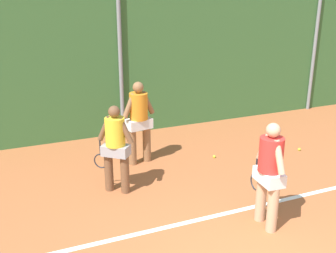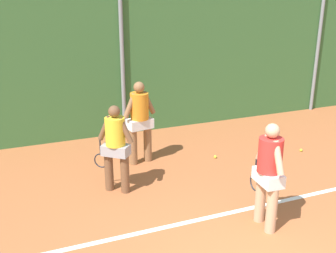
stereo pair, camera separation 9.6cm
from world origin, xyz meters
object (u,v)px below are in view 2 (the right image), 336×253
(player_backcourt_far, at_px, (140,118))
(player_foreground_near, at_px, (269,171))
(tennis_ball_7, at_px, (301,150))
(tennis_ball_2, at_px, (215,157))
(player_midcourt, at_px, (115,145))

(player_backcourt_far, bearing_deg, player_foreground_near, 99.24)
(tennis_ball_7, bearing_deg, player_foreground_near, -138.52)
(tennis_ball_2, bearing_deg, player_midcourt, -164.69)
(player_midcourt, height_order, tennis_ball_2, player_midcourt)
(player_backcourt_far, bearing_deg, player_midcourt, 43.29)
(player_backcourt_far, height_order, tennis_ball_2, player_backcourt_far)
(tennis_ball_2, bearing_deg, player_foreground_near, -101.58)
(player_midcourt, height_order, tennis_ball_7, player_midcourt)
(player_midcourt, xyz_separation_m, tennis_ball_2, (2.42, 0.66, -0.89))
(player_midcourt, distance_m, tennis_ball_2, 2.66)
(player_foreground_near, height_order, tennis_ball_7, player_foreground_near)
(player_foreground_near, bearing_deg, tennis_ball_7, -44.80)
(player_foreground_near, bearing_deg, player_midcourt, 46.62)
(player_midcourt, bearing_deg, tennis_ball_7, -136.89)
(player_backcourt_far, xyz_separation_m, tennis_ball_2, (1.61, -0.41, -0.97))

